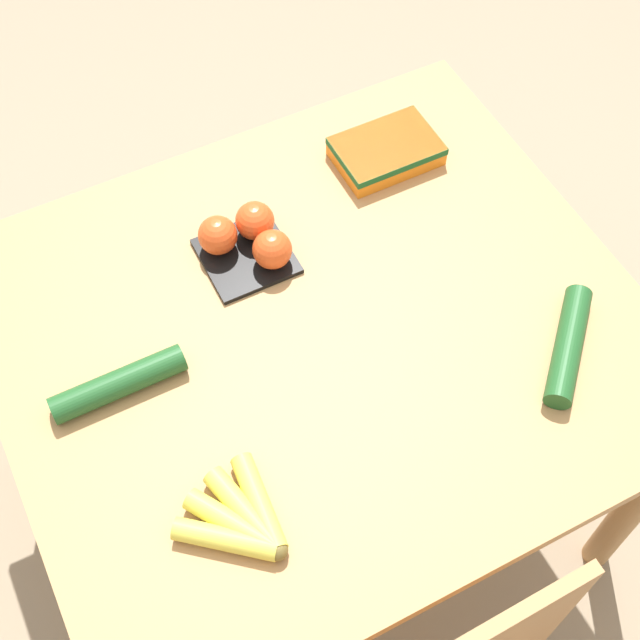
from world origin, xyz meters
TOP-DOWN VIEW (x-y plane):
  - ground_plane at (0.00, 0.00)m, footprint 12.00×12.00m
  - dining_table at (0.00, 0.00)m, footprint 1.11×0.99m
  - banana_bunch at (0.27, 0.26)m, footprint 0.17×0.18m
  - tomato_pack at (0.04, -0.21)m, footprint 0.16×0.16m
  - carrot_bag at (-0.30, -0.30)m, footprint 0.20×0.14m
  - cucumber_near at (0.35, -0.04)m, footprint 0.23×0.05m
  - cucumber_far at (-0.35, 0.23)m, footprint 0.19×0.19m

SIDE VIEW (x-z plane):
  - ground_plane at x=0.00m, z-range 0.00..0.00m
  - dining_table at x=0.00m, z-range 0.26..0.98m
  - banana_bunch at x=0.27m, z-range 0.72..0.76m
  - cucumber_near at x=0.35m, z-range 0.72..0.77m
  - cucumber_far at x=-0.35m, z-range 0.72..0.77m
  - carrot_bag at x=-0.30m, z-range 0.73..0.77m
  - tomato_pack at x=0.04m, z-range 0.72..0.80m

